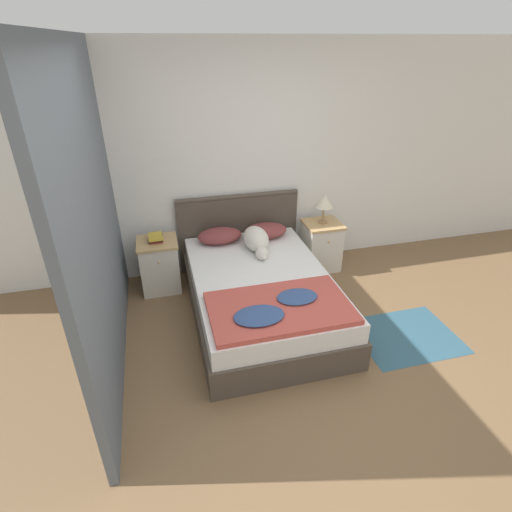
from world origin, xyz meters
TOP-DOWN VIEW (x-y plane):
  - ground_plane at (0.00, 0.00)m, footprint 16.00×16.00m
  - wall_back at (0.00, 2.13)m, footprint 9.00×0.06m
  - wall_side_left at (-1.42, 1.05)m, footprint 0.06×3.10m
  - bed at (-0.04, 1.02)m, footprint 1.36×2.03m
  - headboard at (-0.04, 2.06)m, footprint 1.44×0.06m
  - nightstand_left at (-1.00, 1.78)m, footprint 0.43×0.42m
  - nightstand_right at (0.92, 1.78)m, footprint 0.43×0.42m
  - pillow_left at (-0.31, 1.82)m, footprint 0.50×0.32m
  - pillow_right at (0.23, 1.82)m, footprint 0.50×0.32m
  - quilt at (-0.05, 0.41)m, footprint 1.20×0.73m
  - dog at (0.05, 1.55)m, footprint 0.26×0.63m
  - book_stack at (-1.01, 1.80)m, footprint 0.15×0.22m
  - table_lamp at (0.92, 1.80)m, footprint 0.21×0.21m
  - rug at (1.22, 0.33)m, footprint 0.94×0.75m

SIDE VIEW (x-z plane):
  - ground_plane at x=0.00m, z-range 0.00..0.00m
  - rug at x=1.22m, z-range 0.00..0.00m
  - bed at x=-0.04m, z-range 0.00..0.47m
  - nightstand_left at x=-1.00m, z-range 0.00..0.59m
  - nightstand_right at x=0.92m, z-range 0.00..0.59m
  - headboard at x=-0.04m, z-range 0.02..0.96m
  - quilt at x=-0.05m, z-range 0.46..0.54m
  - pillow_left at x=-0.31m, z-range 0.47..0.63m
  - pillow_right at x=0.23m, z-range 0.47..0.63m
  - dog at x=0.05m, z-range 0.46..0.71m
  - book_stack at x=-1.01m, z-range 0.59..0.65m
  - table_lamp at x=0.92m, z-range 0.68..1.02m
  - wall_back at x=0.00m, z-range 0.00..2.55m
  - wall_side_left at x=-1.42m, z-range 0.00..2.55m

